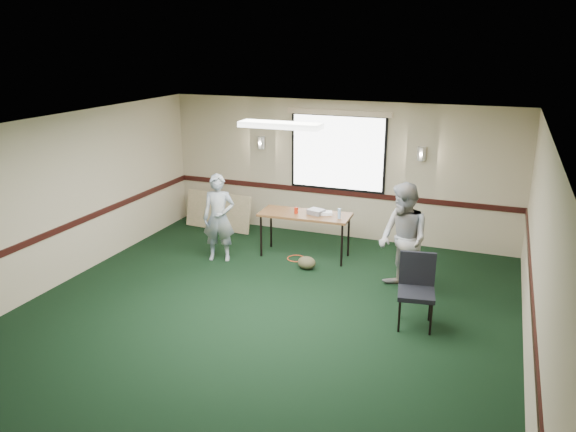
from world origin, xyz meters
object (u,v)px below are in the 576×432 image
(person_left, at_px, (219,218))
(projector, at_px, (316,212))
(folding_table, at_px, (305,217))
(conference_chair, at_px, (417,284))
(person_right, at_px, (403,240))

(person_left, bearing_deg, projector, 7.79)
(folding_table, bearing_deg, conference_chair, -41.33)
(projector, bearing_deg, person_left, -138.94)
(person_left, height_order, person_right, person_right)
(conference_chair, bearing_deg, projector, 128.88)
(conference_chair, relative_size, person_right, 0.57)
(conference_chair, xyz_separation_m, person_left, (-3.65, 1.14, 0.19))
(folding_table, distance_m, conference_chair, 2.93)
(folding_table, bearing_deg, projector, 7.85)
(folding_table, bearing_deg, person_right, -28.45)
(projector, relative_size, conference_chair, 0.26)
(projector, height_order, person_left, person_left)
(projector, distance_m, person_right, 1.97)
(person_right, bearing_deg, conference_chair, -19.30)
(conference_chair, distance_m, person_left, 3.83)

